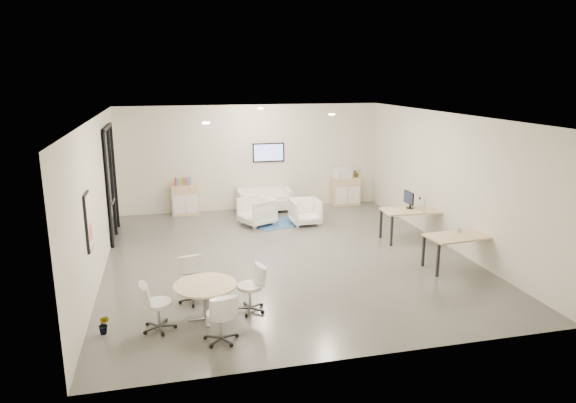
% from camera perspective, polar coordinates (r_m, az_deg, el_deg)
% --- Properties ---
extents(room_shell, '(9.60, 10.60, 4.80)m').
position_cam_1_polar(room_shell, '(11.45, -0.20, 1.45)').
color(room_shell, '#595651').
rests_on(room_shell, ground).
extents(glass_door, '(0.09, 1.90, 2.85)m').
position_cam_1_polar(glass_door, '(13.70, -19.07, 2.34)').
color(glass_door, black).
rests_on(glass_door, room_shell).
extents(artwork, '(0.05, 0.54, 1.04)m').
position_cam_1_polar(artwork, '(9.71, -21.30, -2.13)').
color(artwork, black).
rests_on(artwork, room_shell).
extents(wall_tv, '(0.98, 0.06, 0.58)m').
position_cam_1_polar(wall_tv, '(15.82, -2.19, 5.47)').
color(wall_tv, black).
rests_on(wall_tv, room_shell).
extents(ceiling_spots, '(3.14, 4.14, 0.03)m').
position_cam_1_polar(ceiling_spots, '(11.98, -2.09, 9.64)').
color(ceiling_spots, '#FFEAC6').
rests_on(ceiling_spots, room_shell).
extents(sideboard_left, '(0.80, 0.42, 0.90)m').
position_cam_1_polar(sideboard_left, '(15.58, -11.36, 0.19)').
color(sideboard_left, '#DDB485').
rests_on(sideboard_left, room_shell).
extents(sideboard_right, '(0.89, 0.43, 0.89)m').
position_cam_1_polar(sideboard_right, '(16.52, 6.40, 1.14)').
color(sideboard_right, '#DDB485').
rests_on(sideboard_right, room_shell).
extents(books, '(0.47, 0.14, 0.22)m').
position_cam_1_polar(books, '(15.46, -11.60, 2.21)').
color(books, red).
rests_on(books, sideboard_left).
extents(printer, '(0.54, 0.46, 0.36)m').
position_cam_1_polar(printer, '(16.37, 6.09, 3.21)').
color(printer, white).
rests_on(printer, sideboard_right).
extents(loveseat, '(1.64, 0.85, 0.60)m').
position_cam_1_polar(loveseat, '(15.69, -2.66, 0.10)').
color(loveseat, white).
rests_on(loveseat, room_shell).
extents(blue_rug, '(1.70, 1.39, 0.01)m').
position_cam_1_polar(blue_rug, '(14.45, -0.89, -2.43)').
color(blue_rug, '#2A4D81').
rests_on(blue_rug, room_shell).
extents(armchair_left, '(1.05, 1.08, 0.85)m').
position_cam_1_polar(armchair_left, '(14.25, -3.51, -0.95)').
color(armchair_left, white).
rests_on(armchair_left, room_shell).
extents(armchair_right, '(0.79, 0.75, 0.79)m').
position_cam_1_polar(armchair_right, '(14.27, 1.93, -1.01)').
color(armchair_right, white).
rests_on(armchair_right, room_shell).
extents(desk_rear, '(1.54, 0.84, 0.78)m').
position_cam_1_polar(desk_rear, '(13.23, 13.67, -1.23)').
color(desk_rear, '#DDB485').
rests_on(desk_rear, room_shell).
extents(desk_front, '(1.51, 0.85, 0.75)m').
position_cam_1_polar(desk_front, '(11.55, 18.58, -3.92)').
color(desk_front, '#DDB485').
rests_on(desk_front, room_shell).
extents(monitor, '(0.20, 0.50, 0.44)m').
position_cam_1_polar(monitor, '(13.27, 13.30, 0.24)').
color(monitor, black).
rests_on(monitor, desk_rear).
extents(round_table, '(1.07, 1.07, 0.65)m').
position_cam_1_polar(round_table, '(8.87, -9.17, -9.57)').
color(round_table, '#DDB485').
rests_on(round_table, room_shell).
extents(meeting_chairs, '(2.25, 2.25, 0.82)m').
position_cam_1_polar(meeting_chairs, '(8.93, -9.13, -10.47)').
color(meeting_chairs, white).
rests_on(meeting_chairs, room_shell).
extents(plant_cabinet, '(0.30, 0.32, 0.21)m').
position_cam_1_polar(plant_cabinet, '(16.53, 7.62, 3.05)').
color(plant_cabinet, '#3F7F3F').
rests_on(plant_cabinet, sideboard_right).
extents(plant_floor, '(0.27, 0.37, 0.15)m').
position_cam_1_polar(plant_floor, '(9.02, -19.73, -13.27)').
color(plant_floor, '#3F7F3F').
rests_on(plant_floor, room_shell).
extents(cup, '(0.13, 0.11, 0.11)m').
position_cam_1_polar(cup, '(11.70, 18.47, -3.00)').
color(cup, white).
rests_on(cup, desk_front).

